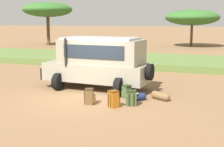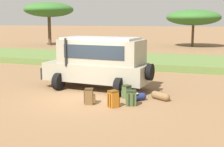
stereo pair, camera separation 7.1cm
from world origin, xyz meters
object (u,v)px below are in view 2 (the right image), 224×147
(backpack_outermost, at_px, (89,96))
(acacia_tree_far_left, at_px, (49,10))
(backpack_cluster_center, at_px, (131,98))
(backpack_near_rear_wheel, at_px, (126,92))
(safari_vehicle, at_px, (99,62))
(acacia_tree_left_mid, at_px, (193,18))
(duffel_bag_low_black_case, at_px, (136,97))
(duffel_bag_soft_canvas, at_px, (160,96))
(backpack_beside_front_wheel, at_px, (113,99))

(backpack_outermost, bearing_deg, acacia_tree_far_left, 123.69)
(backpack_cluster_center, height_order, backpack_near_rear_wheel, backpack_cluster_center)
(safari_vehicle, height_order, acacia_tree_left_mid, acacia_tree_left_mid)
(duffel_bag_low_black_case, relative_size, acacia_tree_far_left, 0.12)
(backpack_outermost, height_order, acacia_tree_far_left, acacia_tree_far_left)
(backpack_cluster_center, xyz_separation_m, acacia_tree_far_left, (-18.15, 24.51, 4.25))
(backpack_cluster_center, height_order, acacia_tree_far_left, acacia_tree_far_left)
(backpack_near_rear_wheel, height_order, duffel_bag_low_black_case, backpack_near_rear_wheel)
(duffel_bag_soft_canvas, xyz_separation_m, acacia_tree_far_left, (-19.05, 23.28, 4.38))
(acacia_tree_far_left, height_order, acacia_tree_left_mid, acacia_tree_far_left)
(backpack_near_rear_wheel, relative_size, acacia_tree_left_mid, 0.08)
(acacia_tree_left_mid, bearing_deg, backpack_near_rear_wheel, -90.14)
(backpack_beside_front_wheel, xyz_separation_m, backpack_near_rear_wheel, (0.06, 1.46, -0.04))
(safari_vehicle, bearing_deg, backpack_outermost, -75.92)
(duffel_bag_low_black_case, height_order, acacia_tree_far_left, acacia_tree_far_left)
(backpack_beside_front_wheel, bearing_deg, duffel_bag_soft_canvas, 49.63)
(safari_vehicle, distance_m, backpack_cluster_center, 3.38)
(backpack_near_rear_wheel, bearing_deg, backpack_cluster_center, -63.75)
(backpack_outermost, xyz_separation_m, acacia_tree_left_mid, (1.15, 28.86, 3.24))
(backpack_outermost, bearing_deg, duffel_bag_soft_canvas, 32.83)
(acacia_tree_left_mid, bearing_deg, duffel_bag_soft_canvas, -87.24)
(backpack_near_rear_wheel, distance_m, acacia_tree_far_left, 29.73)
(backpack_beside_front_wheel, bearing_deg, backpack_cluster_center, 40.75)
(backpack_outermost, bearing_deg, backpack_beside_front_wheel, -5.99)
(acacia_tree_left_mid, bearing_deg, backpack_outermost, -92.29)
(backpack_outermost, xyz_separation_m, duffel_bag_low_black_case, (1.58, 1.08, -0.14))
(safari_vehicle, xyz_separation_m, backpack_near_rear_wheel, (1.76, -1.33, -1.02))
(duffel_bag_soft_canvas, height_order, acacia_tree_far_left, acacia_tree_far_left)
(backpack_near_rear_wheel, height_order, backpack_outermost, backpack_outermost)
(backpack_outermost, distance_m, acacia_tree_far_left, 30.19)
(safari_vehicle, distance_m, acacia_tree_left_mid, 26.34)
(backpack_beside_front_wheel, relative_size, backpack_outermost, 1.03)
(backpack_beside_front_wheel, height_order, backpack_outermost, backpack_beside_front_wheel)
(backpack_beside_front_wheel, xyz_separation_m, acacia_tree_far_left, (-17.60, 24.98, 4.23))
(backpack_cluster_center, xyz_separation_m, acacia_tree_left_mid, (-0.42, 28.50, 3.25))
(backpack_cluster_center, relative_size, duffel_bag_low_black_case, 0.81)
(duffel_bag_low_black_case, bearing_deg, acacia_tree_left_mid, 90.88)
(backpack_outermost, relative_size, duffel_bag_soft_canvas, 0.74)
(backpack_cluster_center, relative_size, backpack_near_rear_wheel, 1.06)
(backpack_outermost, bearing_deg, acacia_tree_left_mid, 87.71)
(backpack_cluster_center, bearing_deg, acacia_tree_far_left, 126.52)
(acacia_tree_left_mid, bearing_deg, duffel_bag_low_black_case, -89.12)
(backpack_near_rear_wheel, height_order, duffel_bag_soft_canvas, backpack_near_rear_wheel)
(safari_vehicle, relative_size, backpack_beside_front_wheel, 8.45)
(safari_vehicle, relative_size, backpack_near_rear_wheel, 9.64)
(duffel_bag_low_black_case, bearing_deg, duffel_bag_soft_canvas, 30.00)
(backpack_near_rear_wheel, xyz_separation_m, duffel_bag_low_black_case, (0.49, -0.27, -0.11))
(duffel_bag_soft_canvas, xyz_separation_m, acacia_tree_left_mid, (-1.31, 27.27, 3.38))
(backpack_cluster_center, height_order, backpack_outermost, backpack_outermost)
(backpack_cluster_center, xyz_separation_m, backpack_outermost, (-1.57, -0.37, 0.01))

